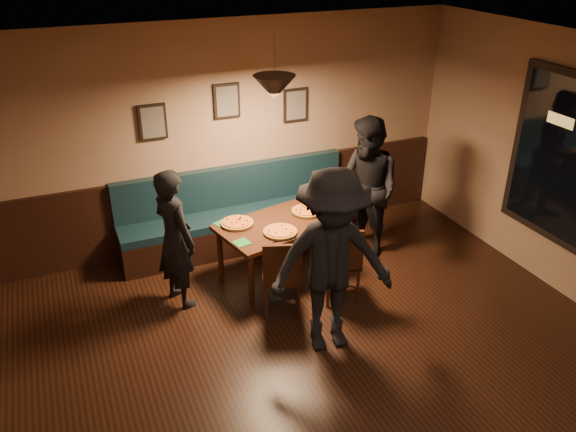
{
  "coord_description": "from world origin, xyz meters",
  "views": [
    {
      "loc": [
        -1.98,
        -3.01,
        3.72
      ],
      "look_at": [
        0.17,
        2.01,
        0.95
      ],
      "focal_mm": 35.85,
      "sensor_mm": 36.0,
      "label": 1
    }
  ],
  "objects_px": {
    "chair_near_left": "(281,274)",
    "diner_front": "(332,263)",
    "soda_glass": "(332,220)",
    "diner_right": "(367,189)",
    "dining_table": "(276,250)",
    "chair_near_right": "(339,261)",
    "tabasco_bottle": "(323,214)",
    "diner_left": "(175,239)",
    "booth_bench": "(238,211)"
  },
  "relations": [
    {
      "from": "tabasco_bottle",
      "to": "soda_glass",
      "type": "bearing_deg",
      "value": -88.51
    },
    {
      "from": "booth_bench",
      "to": "diner_front",
      "type": "relative_size",
      "value": 1.61
    },
    {
      "from": "dining_table",
      "to": "diner_left",
      "type": "bearing_deg",
      "value": 170.23
    },
    {
      "from": "diner_front",
      "to": "dining_table",
      "type": "bearing_deg",
      "value": 99.13
    },
    {
      "from": "chair_near_left",
      "to": "diner_front",
      "type": "relative_size",
      "value": 0.48
    },
    {
      "from": "diner_right",
      "to": "soda_glass",
      "type": "relative_size",
      "value": 11.54
    },
    {
      "from": "chair_near_left",
      "to": "tabasco_bottle",
      "type": "xyz_separation_m",
      "value": [
        0.76,
        0.56,
        0.3
      ]
    },
    {
      "from": "booth_bench",
      "to": "tabasco_bottle",
      "type": "xyz_separation_m",
      "value": [
        0.72,
        -0.93,
        0.25
      ]
    },
    {
      "from": "diner_front",
      "to": "tabasco_bottle",
      "type": "bearing_deg",
      "value": 75.62
    },
    {
      "from": "diner_right",
      "to": "tabasco_bottle",
      "type": "height_order",
      "value": "diner_right"
    },
    {
      "from": "diner_left",
      "to": "dining_table",
      "type": "bearing_deg",
      "value": -107.77
    },
    {
      "from": "diner_front",
      "to": "tabasco_bottle",
      "type": "xyz_separation_m",
      "value": [
        0.54,
        1.26,
        -0.19
      ]
    },
    {
      "from": "booth_bench",
      "to": "diner_left",
      "type": "xyz_separation_m",
      "value": [
        -1.0,
        -0.9,
        0.28
      ]
    },
    {
      "from": "dining_table",
      "to": "diner_right",
      "type": "xyz_separation_m",
      "value": [
        1.22,
        0.07,
        0.54
      ]
    },
    {
      "from": "dining_table",
      "to": "soda_glass",
      "type": "xyz_separation_m",
      "value": [
        0.55,
        -0.3,
        0.42
      ]
    },
    {
      "from": "booth_bench",
      "to": "diner_front",
      "type": "bearing_deg",
      "value": -85.36
    },
    {
      "from": "chair_near_right",
      "to": "diner_right",
      "type": "xyz_separation_m",
      "value": [
        0.76,
        0.74,
        0.43
      ]
    },
    {
      "from": "chair_near_right",
      "to": "diner_right",
      "type": "height_order",
      "value": "diner_right"
    },
    {
      "from": "booth_bench",
      "to": "soda_glass",
      "type": "xyz_separation_m",
      "value": [
        0.73,
        -1.14,
        0.26
      ]
    },
    {
      "from": "tabasco_bottle",
      "to": "dining_table",
      "type": "bearing_deg",
      "value": 170.24
    },
    {
      "from": "tabasco_bottle",
      "to": "diner_front",
      "type": "bearing_deg",
      "value": -113.24
    },
    {
      "from": "chair_near_left",
      "to": "tabasco_bottle",
      "type": "bearing_deg",
      "value": 55.81
    },
    {
      "from": "chair_near_left",
      "to": "diner_front",
      "type": "height_order",
      "value": "diner_front"
    },
    {
      "from": "diner_left",
      "to": "tabasco_bottle",
      "type": "distance_m",
      "value": 1.72
    },
    {
      "from": "dining_table",
      "to": "tabasco_bottle",
      "type": "distance_m",
      "value": 0.69
    },
    {
      "from": "diner_left",
      "to": "soda_glass",
      "type": "relative_size",
      "value": 10.24
    },
    {
      "from": "chair_near_right",
      "to": "tabasco_bottle",
      "type": "bearing_deg",
      "value": 89.92
    },
    {
      "from": "dining_table",
      "to": "diner_front",
      "type": "distance_m",
      "value": 1.48
    },
    {
      "from": "chair_near_right",
      "to": "tabasco_bottle",
      "type": "distance_m",
      "value": 0.65
    },
    {
      "from": "chair_near_left",
      "to": "chair_near_right",
      "type": "bearing_deg",
      "value": 17.81
    },
    {
      "from": "chair_near_right",
      "to": "diner_left",
      "type": "distance_m",
      "value": 1.77
    },
    {
      "from": "chair_near_left",
      "to": "soda_glass",
      "type": "relative_size",
      "value": 5.93
    },
    {
      "from": "dining_table",
      "to": "soda_glass",
      "type": "height_order",
      "value": "soda_glass"
    },
    {
      "from": "chair_near_left",
      "to": "diner_right",
      "type": "xyz_separation_m",
      "value": [
        1.43,
        0.72,
        0.43
      ]
    },
    {
      "from": "diner_front",
      "to": "soda_glass",
      "type": "bearing_deg",
      "value": 71.48
    },
    {
      "from": "booth_bench",
      "to": "dining_table",
      "type": "height_order",
      "value": "booth_bench"
    },
    {
      "from": "soda_glass",
      "to": "diner_right",
      "type": "bearing_deg",
      "value": 28.71
    },
    {
      "from": "dining_table",
      "to": "soda_glass",
      "type": "distance_m",
      "value": 0.76
    },
    {
      "from": "chair_near_left",
      "to": "diner_left",
      "type": "relative_size",
      "value": 0.58
    },
    {
      "from": "booth_bench",
      "to": "diner_right",
      "type": "xyz_separation_m",
      "value": [
        1.39,
        -0.77,
        0.38
      ]
    },
    {
      "from": "diner_left",
      "to": "chair_near_left",
      "type": "bearing_deg",
      "value": -142.48
    },
    {
      "from": "diner_right",
      "to": "diner_front",
      "type": "xyz_separation_m",
      "value": [
        -1.22,
        -1.42,
        0.05
      ]
    },
    {
      "from": "diner_front",
      "to": "tabasco_bottle",
      "type": "distance_m",
      "value": 1.39
    },
    {
      "from": "chair_near_right",
      "to": "booth_bench",
      "type": "bearing_deg",
      "value": 121.25
    },
    {
      "from": "tabasco_bottle",
      "to": "chair_near_right",
      "type": "bearing_deg",
      "value": -98.54
    },
    {
      "from": "dining_table",
      "to": "diner_left",
      "type": "distance_m",
      "value": 1.25
    },
    {
      "from": "booth_bench",
      "to": "diner_right",
      "type": "relative_size",
      "value": 1.7
    },
    {
      "from": "dining_table",
      "to": "tabasco_bottle",
      "type": "xyz_separation_m",
      "value": [
        0.55,
        -0.09,
        0.4
      ]
    },
    {
      "from": "booth_bench",
      "to": "diner_left",
      "type": "relative_size",
      "value": 1.92
    },
    {
      "from": "booth_bench",
      "to": "chair_near_left",
      "type": "distance_m",
      "value": 1.5
    }
  ]
}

